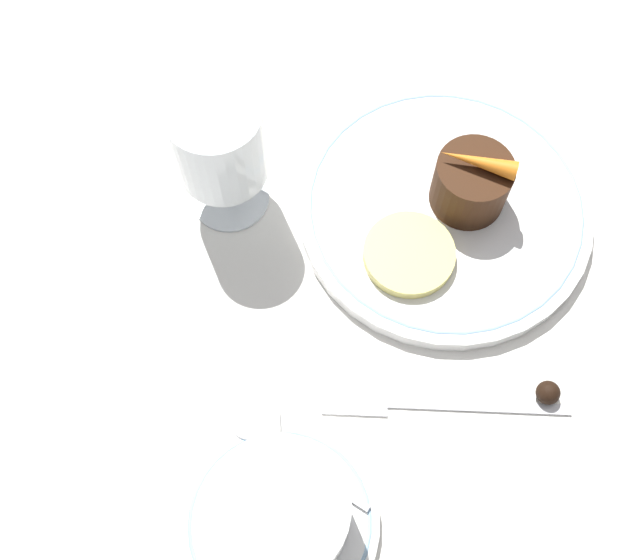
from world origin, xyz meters
name	(u,v)px	position (x,y,z in m)	size (l,w,h in m)	color
ground_plane	(408,216)	(0.00, 0.00, 0.00)	(3.00, 3.00, 0.00)	white
dinner_plate	(445,211)	(0.00, -0.03, 0.01)	(0.25, 0.25, 0.01)	white
saucer	(280,522)	(-0.24, 0.12, 0.01)	(0.14, 0.14, 0.01)	white
coffee_cup	(280,512)	(-0.24, 0.12, 0.04)	(0.12, 0.09, 0.06)	white
spoon	(283,454)	(-0.20, 0.12, 0.01)	(0.08, 0.10, 0.00)	silver
wine_glass	(220,148)	(0.03, 0.15, 0.08)	(0.07, 0.07, 0.12)	silver
fork	(418,403)	(-0.16, 0.01, 0.00)	(0.04, 0.19, 0.01)	silver
dessert_cake	(471,183)	(0.01, -0.05, 0.04)	(0.06, 0.06, 0.05)	#381E0F
carrot_garnish	(479,162)	(0.01, -0.05, 0.07)	(0.04, 0.06, 0.02)	orange
pineapple_slice	(409,254)	(-0.05, 0.01, 0.02)	(0.07, 0.07, 0.01)	#EFE075
chocolate_truffle	(548,393)	(-0.16, -0.09, 0.01)	(0.02, 0.02, 0.02)	black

